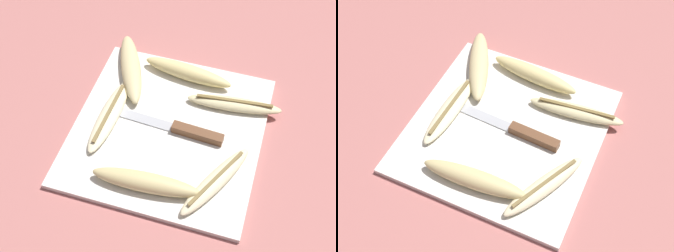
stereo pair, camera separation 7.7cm
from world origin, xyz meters
The scene contains 9 objects.
ground_plane centered at (0.00, 0.00, 0.00)m, with size 4.00×4.00×0.00m, color #B76B66.
cutting_board centered at (0.00, 0.00, 0.01)m, with size 0.39×0.38×0.01m.
knife centered at (0.00, -0.04, 0.02)m, with size 0.03×0.22×0.02m.
banana_bright_far centered at (-0.01, 0.12, 0.02)m, with size 0.20×0.05×0.02m.
banana_golden_short centered at (0.15, 0.00, 0.03)m, with size 0.06×0.20×0.03m.
banana_mellow_near centered at (0.13, 0.12, 0.03)m, with size 0.21×0.13×0.03m.
banana_pale_long centered at (-0.10, -0.12, 0.02)m, with size 0.19×0.12×0.02m.
banana_spotted_left centered at (-0.14, 0.00, 0.03)m, with size 0.05×0.21×0.03m.
banana_soft_right centered at (0.09, -0.12, 0.02)m, with size 0.06×0.20×0.02m.
Camera 1 is at (-0.54, -0.16, 0.77)m, focal length 50.00 mm.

